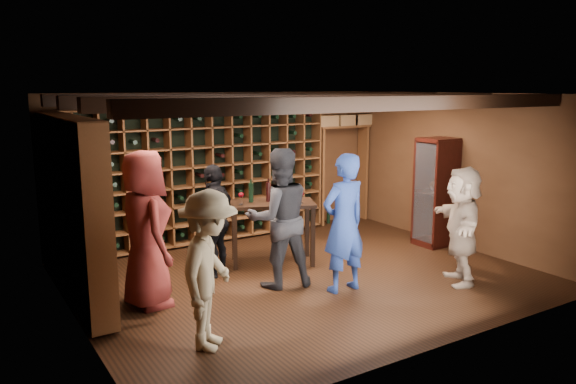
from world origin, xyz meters
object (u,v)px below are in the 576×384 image
guest_red_floral (145,230)px  guest_beige (462,225)px  guest_woman_black (215,220)px  guest_khaki (209,270)px  display_cabinet (435,194)px  man_grey_suit (279,218)px  man_blue_shirt (344,223)px  tasting_table (272,210)px

guest_red_floral → guest_beige: size_ratio=1.19×
guest_woman_black → guest_khaki: (-0.99, -1.99, 0.03)m
guest_woman_black → guest_khaki: size_ratio=0.97×
display_cabinet → man_grey_suit: 3.20m
display_cabinet → guest_red_floral: size_ratio=0.93×
man_blue_shirt → man_grey_suit: (-0.60, 0.59, 0.02)m
display_cabinet → tasting_table: size_ratio=1.27×
guest_woman_black → guest_beige: guest_beige is taller
guest_beige → tasting_table: bearing=-105.7°
guest_woman_black → guest_beige: size_ratio=0.99×
man_grey_suit → man_blue_shirt: bearing=147.8°
guest_khaki → man_blue_shirt: bearing=-34.5°
guest_khaki → tasting_table: bearing=-2.9°
display_cabinet → guest_khaki: display_cabinet is taller
man_blue_shirt → guest_woman_black: bearing=-54.2°
tasting_table → man_grey_suit: bearing=-90.5°
guest_red_floral → guest_beige: bearing=-111.7°
man_blue_shirt → guest_khaki: (-2.12, -0.57, -0.08)m
display_cabinet → tasting_table: display_cabinet is taller
display_cabinet → guest_beige: 1.82m
display_cabinet → man_blue_shirt: man_blue_shirt is taller
man_blue_shirt → display_cabinet: bearing=-163.5°
man_grey_suit → guest_beige: size_ratio=1.16×
guest_khaki → guest_beige: size_ratio=1.03×
man_grey_suit → guest_woman_black: size_ratio=1.17×
display_cabinet → guest_red_floral: (-4.87, -0.05, 0.08)m
display_cabinet → guest_red_floral: 4.88m
display_cabinet → guest_woman_black: display_cabinet is taller
guest_khaki → tasting_table: size_ratio=1.18×
guest_red_floral → tasting_table: guest_red_floral is taller
guest_beige → guest_red_floral: bearing=-75.9°
man_blue_shirt → tasting_table: bearing=-85.1°
guest_beige → man_grey_suit: bearing=-84.5°
guest_beige → tasting_table: guest_beige is taller
man_grey_suit → guest_beige: (2.12, -1.18, -0.13)m
guest_woman_black → display_cabinet: bearing=137.4°
display_cabinet → guest_khaki: (-4.70, -1.46, -0.05)m
man_blue_shirt → guest_woman_black: man_blue_shirt is taller
display_cabinet → man_blue_shirt: size_ratio=0.98×
man_blue_shirt → man_grey_suit: man_grey_suit is taller
guest_red_floral → display_cabinet: bearing=-90.6°
man_grey_suit → guest_red_floral: bearing=4.0°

